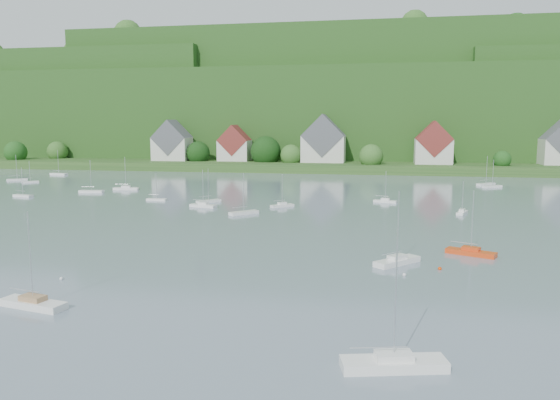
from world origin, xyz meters
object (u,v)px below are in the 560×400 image
near_sailboat_2 (33,303)px  near_sailboat_4 (394,362)px  near_sailboat_3 (397,260)px  near_sailboat_5 (471,252)px

near_sailboat_2 → near_sailboat_4: (33.34, -7.19, 0.03)m
near_sailboat_3 → near_sailboat_5: (9.76, 6.66, -0.02)m
near_sailboat_2 → near_sailboat_5: size_ratio=1.07×
near_sailboat_3 → near_sailboat_4: 30.02m
near_sailboat_2 → near_sailboat_4: size_ratio=0.91×
near_sailboat_4 → near_sailboat_5: (10.78, 36.66, -0.05)m
near_sailboat_2 → near_sailboat_3: 41.24m
near_sailboat_2 → near_sailboat_4: bearing=-0.3°
near_sailboat_5 → near_sailboat_2: bearing=-120.8°
near_sailboat_3 → near_sailboat_2: bearing=165.3°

